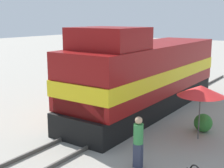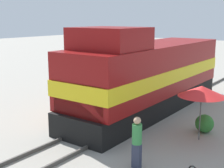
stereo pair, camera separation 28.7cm
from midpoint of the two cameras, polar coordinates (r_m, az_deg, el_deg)
name	(u,v)px [view 1 (the left image)]	position (r m, az deg, el deg)	size (l,w,h in m)	color
ground_plane	(119,123)	(15.43, 0.74, -7.13)	(120.00, 120.00, 0.00)	gray
rail_near	(107,119)	(15.79, -1.43, -6.38)	(0.08, 30.79, 0.15)	#4C4742
rail_far	(131,124)	(15.03, 3.02, -7.36)	(0.08, 30.79, 0.15)	#4C4742
locomotive	(145,75)	(16.99, 5.51, 1.57)	(3.22, 12.36, 4.65)	black
vendor_umbrella	(201,91)	(13.33, 15.34, -1.18)	(1.94, 1.94, 2.34)	#4C4C4C
shrub_cluster	(203,123)	(14.73, 15.79, -6.85)	(0.83, 0.83, 0.83)	#2D722D
person_bystander	(138,140)	(10.75, 4.05, -10.18)	(0.34, 0.34, 1.83)	#2D3347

